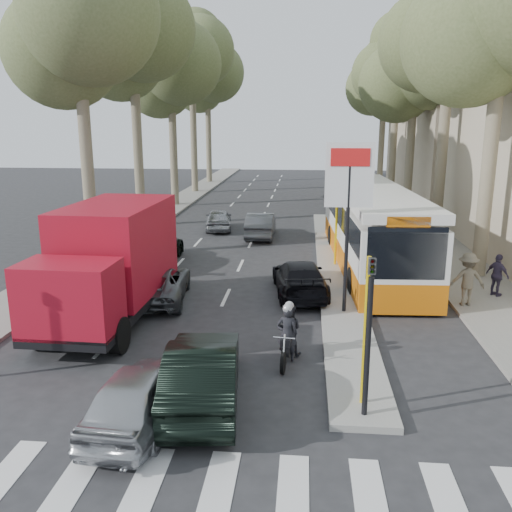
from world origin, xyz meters
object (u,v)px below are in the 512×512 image
(city_bus, at_px, (372,226))
(motorcycle, at_px, (288,333))
(silver_hatchback, at_px, (140,394))
(dark_hatchback, at_px, (203,372))
(red_truck, at_px, (110,261))

(city_bus, bearing_deg, motorcycle, -111.10)
(silver_hatchback, height_order, motorcycle, motorcycle)
(dark_hatchback, xyz_separation_m, city_bus, (5.12, 12.40, 1.08))
(silver_hatchback, relative_size, city_bus, 0.29)
(dark_hatchback, height_order, red_truck, red_truck)
(dark_hatchback, distance_m, motorcycle, 3.07)
(silver_hatchback, distance_m, motorcycle, 4.57)
(city_bus, relative_size, motorcycle, 6.91)
(motorcycle, bearing_deg, city_bus, 77.60)
(silver_hatchback, bearing_deg, dark_hatchback, -135.01)
(red_truck, distance_m, motorcycle, 6.36)
(dark_hatchback, xyz_separation_m, red_truck, (-3.88, 4.99, 1.20))
(city_bus, bearing_deg, red_truck, -143.34)
(dark_hatchback, bearing_deg, motorcycle, -133.13)
(silver_hatchback, bearing_deg, city_bus, -111.05)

